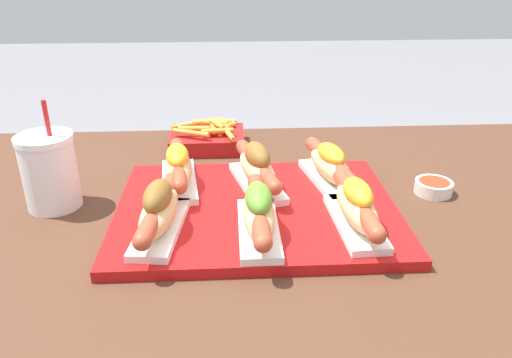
% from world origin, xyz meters
% --- Properties ---
extents(serving_tray, '(0.47, 0.36, 0.02)m').
position_xyz_m(serving_tray, '(-0.04, -0.00, 0.75)').
color(serving_tray, '#B71414').
rests_on(serving_tray, patio_table).
extents(hot_dog_0, '(0.08, 0.22, 0.08)m').
position_xyz_m(hot_dog_0, '(-0.19, -0.08, 0.79)').
color(hot_dog_0, white).
rests_on(hot_dog_0, serving_tray).
extents(hot_dog_1, '(0.06, 0.22, 0.08)m').
position_xyz_m(hot_dog_1, '(-0.05, -0.09, 0.79)').
color(hot_dog_1, white).
rests_on(hot_dog_1, serving_tray).
extents(hot_dog_2, '(0.07, 0.22, 0.08)m').
position_xyz_m(hot_dog_2, '(0.11, -0.08, 0.79)').
color(hot_dog_2, white).
rests_on(hot_dog_2, serving_tray).
extents(hot_dog_3, '(0.08, 0.22, 0.07)m').
position_xyz_m(hot_dog_3, '(-0.18, 0.09, 0.79)').
color(hot_dog_3, white).
rests_on(hot_dog_3, serving_tray).
extents(hot_dog_4, '(0.10, 0.21, 0.08)m').
position_xyz_m(hot_dog_4, '(-0.04, 0.07, 0.79)').
color(hot_dog_4, white).
rests_on(hot_dog_4, serving_tray).
extents(hot_dog_5, '(0.09, 0.21, 0.07)m').
position_xyz_m(hot_dog_5, '(0.10, 0.08, 0.79)').
color(hot_dog_5, white).
rests_on(hot_dog_5, serving_tray).
extents(sauce_bowl, '(0.07, 0.07, 0.02)m').
position_xyz_m(sauce_bowl, '(0.29, 0.06, 0.75)').
color(sauce_bowl, white).
rests_on(sauce_bowl, patio_table).
extents(drink_cup, '(0.09, 0.09, 0.19)m').
position_xyz_m(drink_cup, '(-0.39, 0.05, 0.80)').
color(drink_cup, white).
rests_on(drink_cup, patio_table).
extents(fries_basket, '(0.16, 0.15, 0.06)m').
position_xyz_m(fries_basket, '(-0.13, 0.32, 0.76)').
color(fries_basket, '#B21919').
rests_on(fries_basket, patio_table).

